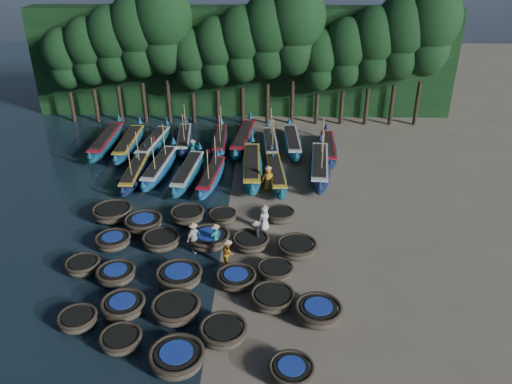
{
  "coord_description": "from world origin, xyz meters",
  "views": [
    {
      "loc": [
        2.62,
        -24.93,
        15.84
      ],
      "look_at": [
        1.82,
        3.23,
        1.3
      ],
      "focal_mm": 35.0,
      "sensor_mm": 36.0,
      "label": 1
    }
  ],
  "objects_px": {
    "coracle_24": "(280,215)",
    "long_boat_7": "(276,174)",
    "coracle_17": "(209,239)",
    "long_boat_4": "(188,172)",
    "long_boat_5": "(212,176)",
    "long_boat_9": "(106,141)",
    "coracle_6": "(123,306)",
    "coracle_9": "(318,312)",
    "fisherman_6": "(268,178)",
    "coracle_22": "(187,215)",
    "fisherman_4": "(194,237)",
    "coracle_16": "(161,241)",
    "coracle_20": "(113,212)",
    "long_boat_17": "(328,148)",
    "coracle_23": "(223,216)",
    "long_boat_10": "(129,143)",
    "long_boat_6": "(252,167)",
    "coracle_14": "(275,271)",
    "coracle_13": "(236,278)",
    "fisherman_0": "(264,217)",
    "long_boat_14": "(243,138)",
    "long_boat_16": "(292,142)",
    "long_boat_12": "(184,139)",
    "coracle_5": "(78,320)",
    "long_boat_15": "(270,144)",
    "coracle_4": "(291,371)",
    "coracle_18": "(251,242)",
    "long_boat_8": "(320,166)",
    "coracle_7": "(176,309)",
    "coracle_15": "(113,241)",
    "fisherman_1": "(215,237)",
    "coracle_19": "(297,248)",
    "coracle_3": "(223,332)",
    "long_boat_11": "(153,143)",
    "fisherman_2": "(228,252)",
    "coracle_11": "(116,274)",
    "long_boat_3": "(160,167)",
    "coracle_2": "(177,358)",
    "coracle_8": "(272,298)",
    "long_boat_13": "(220,141)",
    "long_boat_2": "(135,172)"
  },
  "relations": [
    {
      "from": "coracle_11",
      "to": "long_boat_5",
      "type": "relative_size",
      "value": 0.32
    },
    {
      "from": "long_boat_16",
      "to": "long_boat_4",
      "type": "bearing_deg",
      "value": -143.77
    },
    {
      "from": "coracle_6",
      "to": "coracle_9",
      "type": "relative_size",
      "value": 1.02
    },
    {
      "from": "coracle_20",
      "to": "coracle_23",
      "type": "distance_m",
      "value": 6.89
    },
    {
      "from": "coracle_14",
      "to": "long_boat_9",
      "type": "relative_size",
      "value": 0.25
    },
    {
      "from": "coracle_14",
      "to": "long_boat_16",
      "type": "relative_size",
      "value": 0.28
    },
    {
      "from": "coracle_19",
      "to": "long_boat_7",
      "type": "bearing_deg",
      "value": 96.6
    },
    {
      "from": "coracle_16",
      "to": "long_boat_4",
      "type": "relative_size",
      "value": 0.28
    },
    {
      "from": "coracle_9",
      "to": "long_boat_6",
      "type": "xyz_separation_m",
      "value": [
        -3.59,
        15.67,
        0.13
      ]
    },
    {
      "from": "coracle_15",
      "to": "coracle_24",
      "type": "xyz_separation_m",
      "value": [
        9.49,
        3.25,
        -0.02
      ]
    },
    {
      "from": "long_boat_14",
      "to": "fisherman_0",
      "type": "xyz_separation_m",
      "value": [
        1.95,
        -13.56,
        0.24
      ]
    },
    {
      "from": "coracle_3",
      "to": "coracle_18",
      "type": "xyz_separation_m",
      "value": [
        0.93,
        7.28,
        -0.03
      ]
    },
    {
      "from": "coracle_13",
      "to": "fisherman_0",
      "type": "relative_size",
      "value": 1.26
    },
    {
      "from": "long_boat_4",
      "to": "coracle_24",
      "type": "bearing_deg",
      "value": -35.82
    },
    {
      "from": "coracle_3",
      "to": "fisherman_1",
      "type": "distance_m",
      "value": 6.99
    },
    {
      "from": "long_boat_4",
      "to": "long_boat_5",
      "type": "distance_m",
      "value": 1.84
    },
    {
      "from": "long_boat_7",
      "to": "coracle_17",
      "type": "bearing_deg",
      "value": -119.2
    },
    {
      "from": "long_boat_8",
      "to": "fisherman_1",
      "type": "bearing_deg",
      "value": -117.24
    },
    {
      "from": "coracle_6",
      "to": "long_boat_13",
      "type": "bearing_deg",
      "value": 82.93
    },
    {
      "from": "coracle_20",
      "to": "coracle_19",
      "type": "bearing_deg",
      "value": -17.5
    },
    {
      "from": "coracle_20",
      "to": "coracle_24",
      "type": "relative_size",
      "value": 1.33
    },
    {
      "from": "long_boat_8",
      "to": "long_boat_17",
      "type": "height_order",
      "value": "long_boat_8"
    },
    {
      "from": "long_boat_5",
      "to": "fisherman_4",
      "type": "height_order",
      "value": "long_boat_5"
    },
    {
      "from": "coracle_22",
      "to": "long_boat_17",
      "type": "xyz_separation_m",
      "value": [
        9.76,
        10.94,
        0.07
      ]
    },
    {
      "from": "coracle_23",
      "to": "long_boat_10",
      "type": "bearing_deg",
      "value": 127.4
    },
    {
      "from": "coracle_7",
      "to": "long_boat_14",
      "type": "distance_m",
      "value": 21.55
    },
    {
      "from": "coracle_18",
      "to": "long_boat_15",
      "type": "xyz_separation_m",
      "value": [
        1.08,
        14.65,
        0.08
      ]
    },
    {
      "from": "coracle_15",
      "to": "long_boat_10",
      "type": "relative_size",
      "value": 0.29
    },
    {
      "from": "coracle_4",
      "to": "coracle_18",
      "type": "xyz_separation_m",
      "value": [
        -1.97,
        9.29,
        0.05
      ]
    },
    {
      "from": "long_boat_3",
      "to": "fisherman_2",
      "type": "height_order",
      "value": "long_boat_3"
    },
    {
      "from": "long_boat_10",
      "to": "long_boat_2",
      "type": "bearing_deg",
      "value": -72.07
    },
    {
      "from": "coracle_15",
      "to": "coracle_4",
      "type": "bearing_deg",
      "value": -43.12
    },
    {
      "from": "long_boat_6",
      "to": "long_boat_9",
      "type": "height_order",
      "value": "long_boat_6"
    },
    {
      "from": "long_boat_8",
      "to": "coracle_7",
      "type": "bearing_deg",
      "value": -111.35
    },
    {
      "from": "coracle_2",
      "to": "coracle_20",
      "type": "height_order",
      "value": "coracle_20"
    },
    {
      "from": "coracle_3",
      "to": "long_boat_11",
      "type": "distance_m",
      "value": 23.02
    },
    {
      "from": "long_boat_15",
      "to": "fisherman_2",
      "type": "distance_m",
      "value": 16.45
    },
    {
      "from": "fisherman_6",
      "to": "coracle_16",
      "type": "bearing_deg",
      "value": 38.62
    },
    {
      "from": "coracle_8",
      "to": "long_boat_15",
      "type": "bearing_deg",
      "value": 90.44
    },
    {
      "from": "coracle_14",
      "to": "coracle_16",
      "type": "distance_m",
      "value": 6.95
    },
    {
      "from": "coracle_11",
      "to": "coracle_9",
      "type": "bearing_deg",
      "value": -14.59
    },
    {
      "from": "long_boat_5",
      "to": "long_boat_9",
      "type": "xyz_separation_m",
      "value": [
        -9.47,
        6.32,
        0.1
      ]
    },
    {
      "from": "coracle_22",
      "to": "fisherman_4",
      "type": "xyz_separation_m",
      "value": [
        0.89,
        -3.28,
        0.49
      ]
    },
    {
      "from": "fisherman_1",
      "to": "coracle_19",
      "type": "bearing_deg",
      "value": 134.72
    },
    {
      "from": "long_boat_16",
      "to": "long_boat_12",
      "type": "bearing_deg",
      "value": 175.12
    },
    {
      "from": "long_boat_7",
      "to": "coracle_16",
      "type": "bearing_deg",
      "value": -131.51
    },
    {
      "from": "coracle_5",
      "to": "long_boat_15",
      "type": "bearing_deg",
      "value": 67.82
    },
    {
      "from": "coracle_24",
      "to": "long_boat_7",
      "type": "xyz_separation_m",
      "value": [
        -0.19,
        5.72,
        0.12
      ]
    },
    {
      "from": "long_boat_5",
      "to": "fisherman_6",
      "type": "distance_m",
      "value": 4.2
    },
    {
      "from": "coracle_9",
      "to": "long_boat_9",
      "type": "distance_m",
      "value": 25.99
    }
  ]
}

